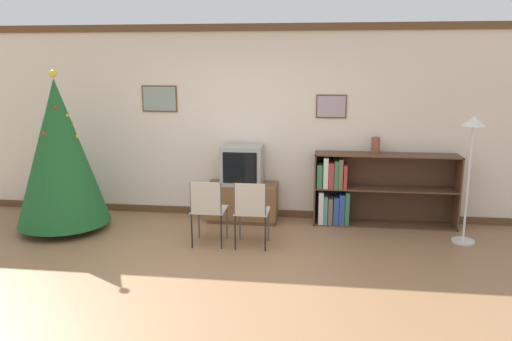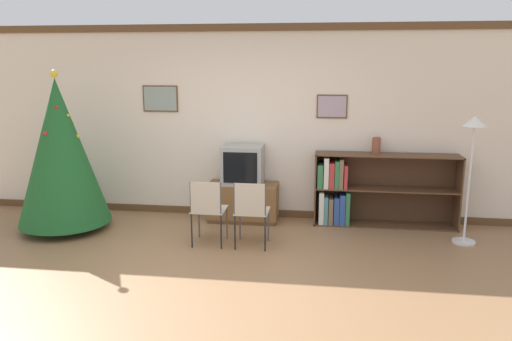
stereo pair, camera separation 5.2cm
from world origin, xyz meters
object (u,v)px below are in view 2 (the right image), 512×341
tv_console (243,202)px  bookshelf (359,191)px  television (243,165)px  folding_chair_right (251,210)px  christmas_tree (61,152)px  standing_lamp (472,147)px  vase (376,145)px  folding_chair_left (208,208)px

tv_console → bookshelf: bearing=2.1°
television → bookshelf: (1.59, 0.06, -0.33)m
television → folding_chair_right: 1.12m
christmas_tree → tv_console: size_ratio=2.15×
folding_chair_right → standing_lamp: standing_lamp is taller
bookshelf → standing_lamp: (1.26, -0.57, 0.74)m
tv_console → folding_chair_right: size_ratio=1.19×
christmas_tree → vase: 4.17m
television → folding_chair_right: (0.26, -1.03, -0.33)m
bookshelf → vase: bearing=12.3°
folding_chair_left → standing_lamp: standing_lamp is taller
bookshelf → folding_chair_left: bearing=-149.5°
tv_console → christmas_tree: bearing=-163.8°
tv_console → television: (0.00, -0.00, 0.53)m
folding_chair_left → folding_chair_right: same height
television → standing_lamp: (2.85, -0.51, 0.40)m
folding_chair_right → bookshelf: 1.72m
christmas_tree → television: size_ratio=3.74×
tv_console → bookshelf: 1.61m
television → bookshelf: size_ratio=0.29×
folding_chair_left → vase: bearing=28.9°
folding_chair_right → bookshelf: bearing=39.5°
christmas_tree → folding_chair_right: 2.65m
tv_console → standing_lamp: standing_lamp is taller
christmas_tree → standing_lamp: (5.15, 0.15, 0.16)m
vase → standing_lamp: size_ratio=0.14×
folding_chair_right → standing_lamp: size_ratio=0.52×
folding_chair_left → television: bearing=75.7°
vase → folding_chair_left: bearing=-151.1°
television → standing_lamp: size_ratio=0.36×
television → folding_chair_left: bearing=-104.3°
christmas_tree → folding_chair_left: size_ratio=2.56×
vase → tv_console: bearing=-176.7°
tv_console → vase: bearing=3.3°
christmas_tree → bookshelf: (3.89, 0.73, -0.58)m
television → folding_chair_left: (-0.26, -1.03, -0.33)m
christmas_tree → standing_lamp: 5.15m
christmas_tree → tv_console: christmas_tree is taller
vase → standing_lamp: 1.22m
folding_chair_left → christmas_tree: bearing=169.8°
bookshelf → standing_lamp: size_ratio=1.22×
television → folding_chair_left: 1.12m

